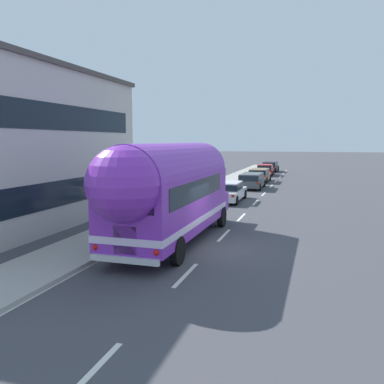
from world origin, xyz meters
TOP-DOWN VIEW (x-y plane):
  - ground_plane at (0.00, 0.00)m, footprint 300.00×300.00m
  - lane_markings at (-2.41, 12.91)m, footprint 3.55×80.00m
  - sidewalk_slab at (-4.76, 10.00)m, footprint 2.67×90.00m
  - painted_bus at (-1.72, -0.04)m, footprint 2.69×11.09m
  - car_lead at (-1.92, 12.68)m, footprint 1.94×4.81m
  - car_second at (-1.48, 20.81)m, footprint 1.99×4.77m
  - car_third at (-1.60, 27.03)m, footprint 1.99×4.64m
  - car_fourth at (-1.91, 35.11)m, footprint 2.01×4.40m
  - car_fifth at (-1.96, 41.38)m, footprint 2.05×4.52m

SIDE VIEW (x-z plane):
  - ground_plane at x=0.00m, z-range 0.00..0.00m
  - lane_markings at x=-2.41m, z-range 0.00..0.01m
  - sidewalk_slab at x=-4.76m, z-range 0.00..0.15m
  - car_lead at x=-1.92m, z-range 0.06..1.43m
  - car_fourth at x=-1.91m, z-range 0.11..1.48m
  - car_fifth at x=-1.96m, z-range 0.11..1.48m
  - car_third at x=-1.60m, z-range 0.11..1.48m
  - car_second at x=-1.48m, z-range 0.11..1.48m
  - painted_bus at x=-1.72m, z-range 0.24..4.37m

